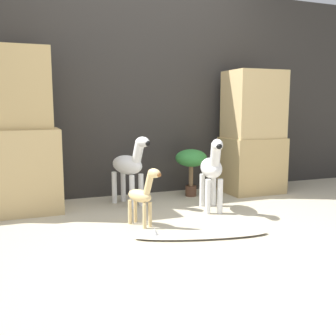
# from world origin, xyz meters

# --- Properties ---
(ground_plane) EXTENTS (14.00, 14.00, 0.00)m
(ground_plane) POSITION_xyz_m (0.00, 0.00, 0.00)
(ground_plane) COLOR #B2A88E
(wall_back) EXTENTS (6.40, 0.08, 2.20)m
(wall_back) POSITION_xyz_m (0.00, 1.46, 1.10)
(wall_back) COLOR #2D2B28
(wall_back) RESTS_ON ground_plane
(rock_pillar_left) EXTENTS (0.62, 0.49, 1.45)m
(rock_pillar_left) POSITION_xyz_m (-1.19, 1.08, 0.66)
(rock_pillar_left) COLOR tan
(rock_pillar_left) RESTS_ON ground_plane
(rock_pillar_right) EXTENTS (0.62, 0.49, 1.33)m
(rock_pillar_right) POSITION_xyz_m (1.19, 1.08, 0.64)
(rock_pillar_right) COLOR tan
(rock_pillar_right) RESTS_ON ground_plane
(zebra_right) EXTENTS (0.28, 0.53, 0.68)m
(zebra_right) POSITION_xyz_m (0.39, 0.50, 0.39)
(zebra_right) COLOR white
(zebra_right) RESTS_ON ground_plane
(zebra_left) EXTENTS (0.33, 0.52, 0.68)m
(zebra_left) POSITION_xyz_m (-0.25, 0.97, 0.39)
(zebra_left) COLOR white
(zebra_left) RESTS_ON ground_plane
(giraffe_figurine) EXTENTS (0.23, 0.35, 0.48)m
(giraffe_figurine) POSITION_xyz_m (-0.33, 0.27, 0.26)
(giraffe_figurine) COLOR #E0C184
(giraffe_figurine) RESTS_ON ground_plane
(potted_palm_front) EXTENTS (0.33, 0.33, 0.50)m
(potted_palm_front) POSITION_xyz_m (0.47, 1.12, 0.38)
(potted_palm_front) COLOR #513323
(potted_palm_front) RESTS_ON ground_plane
(surfboard) EXTENTS (1.02, 0.43, 0.08)m
(surfboard) POSITION_xyz_m (-0.02, -0.13, 0.02)
(surfboard) COLOR silver
(surfboard) RESTS_ON ground_plane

